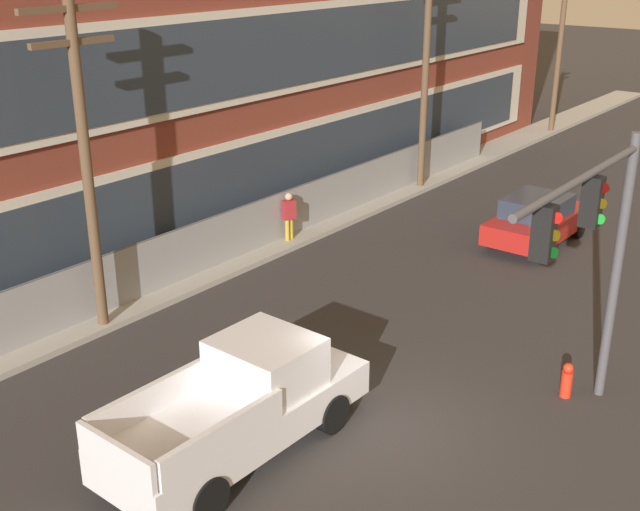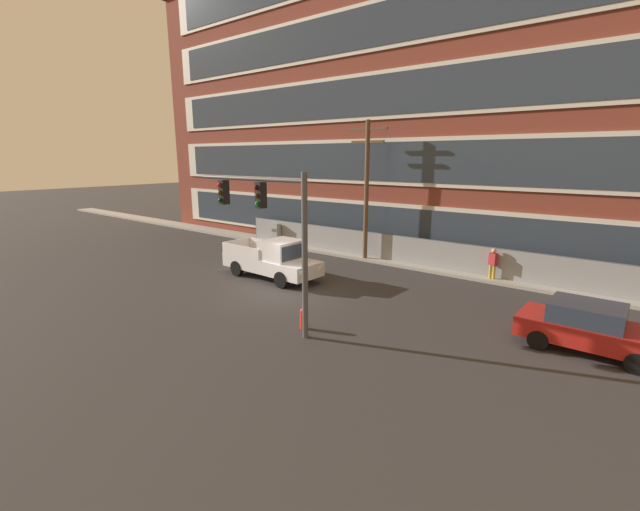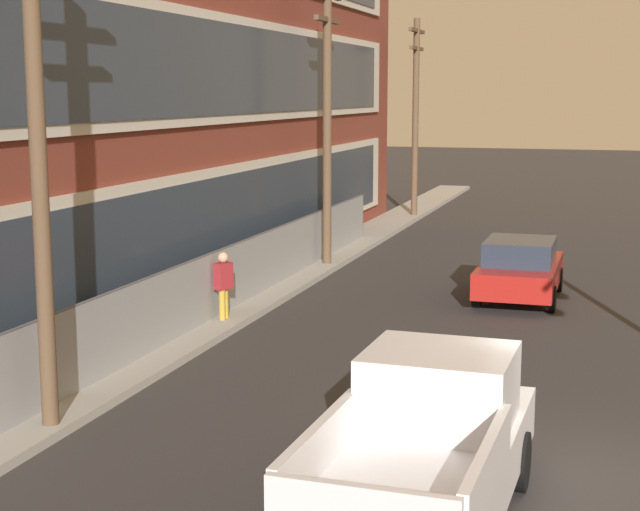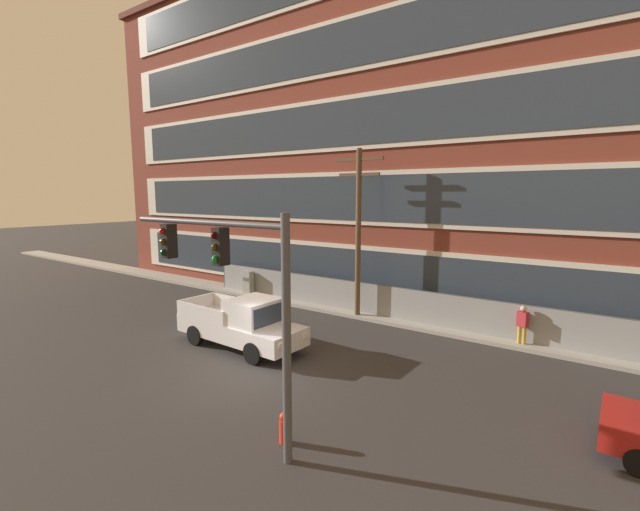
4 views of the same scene
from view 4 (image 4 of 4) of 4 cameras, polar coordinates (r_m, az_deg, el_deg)
ground_plane at (r=14.88m, az=-8.84°, el=-15.68°), size 160.00×160.00×0.00m
sidewalk_building_side at (r=21.32m, az=7.35°, el=-7.98°), size 80.00×1.64×0.16m
brick_mill_building at (r=24.30m, az=19.69°, el=16.14°), size 49.37×8.88×19.07m
chain_link_fence at (r=19.41m, az=19.53°, el=-7.64°), size 30.65×0.06×1.68m
traffic_signal_mast at (r=10.21m, az=-11.31°, el=-3.30°), size 5.32×0.43×5.62m
pickup_truck_white at (r=17.18m, az=-10.29°, el=-8.98°), size 5.58×2.17×2.06m
utility_pole_near_corner at (r=20.42m, az=5.14°, el=3.99°), size 2.51×0.26×8.10m
electrical_cabinet at (r=25.70m, az=-9.55°, el=-3.71°), size 0.60×0.43×1.48m
pedestrian_near_cabinet at (r=18.70m, az=25.39°, el=-8.20°), size 0.46×0.38×1.69m
fire_hydrant at (r=11.19m, az=-4.80°, el=-21.95°), size 0.24×0.24×0.78m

